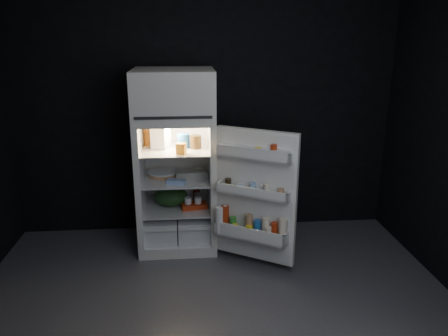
{
  "coord_description": "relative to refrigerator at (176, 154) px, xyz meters",
  "views": [
    {
      "loc": [
        -0.19,
        -2.85,
        2.11
      ],
      "look_at": [
        0.14,
        1.0,
        0.9
      ],
      "focal_mm": 35.0,
      "sensor_mm": 36.0,
      "label": 1
    }
  ],
  "objects": [
    {
      "name": "milk_jug",
      "position": [
        -0.14,
        -0.02,
        0.19
      ],
      "size": [
        0.2,
        0.2,
        0.24
      ],
      "primitive_type": "cube",
      "rotation": [
        0.0,
        0.0,
        -0.4
      ],
      "color": "white",
      "rests_on": "refrigerator"
    },
    {
      "name": "small_can_red",
      "position": [
        0.2,
        0.14,
        -0.48
      ],
      "size": [
        0.09,
        0.09,
        0.09
      ],
      "primitive_type": "cylinder",
      "rotation": [
        0.0,
        0.0,
        0.19
      ],
      "color": "#AC2D0E",
      "rests_on": "refrigerator"
    },
    {
      "name": "flat_package",
      "position": [
        0.0,
        -0.23,
        -0.21
      ],
      "size": [
        0.19,
        0.13,
        0.04
      ],
      "primitive_type": "cube",
      "rotation": [
        0.0,
        0.0,
        -0.25
      ],
      "color": "#89A9D4",
      "rests_on": "refrigerator"
    },
    {
      "name": "floor",
      "position": [
        0.31,
        -1.32,
        -0.96
      ],
      "size": [
        4.0,
        3.4,
        0.0
      ],
      "primitive_type": "cube",
      "color": "#515157",
      "rests_on": "ground"
    },
    {
      "name": "wall_front",
      "position": [
        0.31,
        -3.02,
        0.39
      ],
      "size": [
        4.0,
        0.0,
        2.7
      ],
      "primitive_type": "cube",
      "color": "black",
      "rests_on": "ground"
    },
    {
      "name": "amber_bottle",
      "position": [
        -0.27,
        0.09,
        0.18
      ],
      "size": [
        0.1,
        0.1,
        0.22
      ],
      "primitive_type": "cylinder",
      "rotation": [
        0.0,
        0.0,
        0.23
      ],
      "color": "#B75E1D",
      "rests_on": "refrigerator"
    },
    {
      "name": "small_carton",
      "position": [
        0.06,
        -0.24,
        0.12
      ],
      "size": [
        0.1,
        0.09,
        0.1
      ],
      "primitive_type": "cube",
      "rotation": [
        0.0,
        0.0,
        -0.39
      ],
      "color": "orange",
      "rests_on": "refrigerator"
    },
    {
      "name": "pie",
      "position": [
        -0.13,
        0.03,
        -0.21
      ],
      "size": [
        0.4,
        0.4,
        0.04
      ],
      "primitive_type": "cylinder",
      "rotation": [
        0.0,
        0.0,
        -0.36
      ],
      "color": "#A98059",
      "rests_on": "refrigerator"
    },
    {
      "name": "small_can_silver",
      "position": [
        0.21,
        0.06,
        -0.48
      ],
      "size": [
        0.08,
        0.08,
        0.09
      ],
      "primitive_type": "cylinder",
      "rotation": [
        0.0,
        0.0,
        -0.17
      ],
      "color": "white",
      "rests_on": "refrigerator"
    },
    {
      "name": "wall_back",
      "position": [
        0.31,
        0.38,
        0.39
      ],
      "size": [
        4.0,
        0.0,
        2.7
      ],
      "primitive_type": "cube",
      "color": "black",
      "rests_on": "ground"
    },
    {
      "name": "yogurt_tray",
      "position": [
        0.17,
        -0.12,
        -0.5
      ],
      "size": [
        0.27,
        0.17,
        0.05
      ],
      "primitive_type": "cube",
      "rotation": [
        0.0,
        0.0,
        0.16
      ],
      "color": "#AC2D0E",
      "rests_on": "refrigerator"
    },
    {
      "name": "refrigerator",
      "position": [
        0.0,
        0.0,
        0.0
      ],
      "size": [
        0.76,
        0.71,
        1.78
      ],
      "color": "white",
      "rests_on": "ground"
    },
    {
      "name": "egg_carton",
      "position": [
        0.15,
        -0.07,
        -0.19
      ],
      "size": [
        0.32,
        0.15,
        0.07
      ],
      "primitive_type": "cube",
      "rotation": [
        0.0,
        0.0,
        0.08
      ],
      "color": "gray",
      "rests_on": "refrigerator"
    },
    {
      "name": "jam_jar",
      "position": [
        0.2,
        -0.06,
        0.14
      ],
      "size": [
        0.13,
        0.13,
        0.13
      ],
      "primitive_type": "cylinder",
      "rotation": [
        0.0,
        0.0,
        -0.27
      ],
      "color": "black",
      "rests_on": "refrigerator"
    },
    {
      "name": "fridge_door",
      "position": [
        0.7,
        -0.58,
        -0.28
      ],
      "size": [
        0.71,
        0.54,
        1.22
      ],
      "color": "white",
      "rests_on": "ground"
    },
    {
      "name": "wrapped_pkg",
      "position": [
        0.25,
        0.12,
        -0.2
      ],
      "size": [
        0.13,
        0.12,
        0.05
      ],
      "primitive_type": "cube",
      "rotation": [
        0.0,
        0.0,
        0.28
      ],
      "color": "beige",
      "rests_on": "refrigerator"
    },
    {
      "name": "mayo_jar",
      "position": [
        0.08,
        -0.02,
        0.14
      ],
      "size": [
        0.13,
        0.13,
        0.14
      ],
      "primitive_type": "cylinder",
      "rotation": [
        0.0,
        0.0,
        0.09
      ],
      "color": "#1E5AA5",
      "rests_on": "refrigerator"
    },
    {
      "name": "produce_bag",
      "position": [
        -0.06,
        -0.03,
        -0.43
      ],
      "size": [
        0.41,
        0.38,
        0.2
      ],
      "primitive_type": "ellipsoid",
      "rotation": [
        0.0,
        0.0,
        0.34
      ],
      "color": "#193815",
      "rests_on": "refrigerator"
    }
  ]
}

